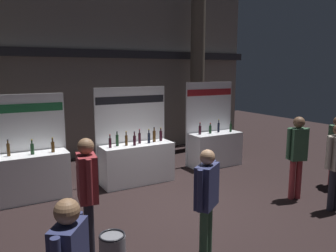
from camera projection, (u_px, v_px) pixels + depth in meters
ground_plane at (182, 210)px, 6.53m from camera, size 24.00×24.00×0.00m
hall_colonnade at (99, 65)px, 10.29m from camera, size 11.15×1.27×5.86m
exhibitor_booth_0 at (22, 174)px, 6.92m from camera, size 1.97×0.66×2.23m
exhibitor_booth_1 at (137, 159)px, 8.05m from camera, size 1.85×0.66×2.32m
exhibitor_booth_2 at (214, 145)px, 9.49m from camera, size 1.59×0.66×2.39m
visitor_0 at (87, 185)px, 4.76m from camera, size 0.32×0.60×1.78m
visitor_3 at (207, 194)px, 4.72m from camera, size 0.53×0.43×1.63m
visitor_4 at (336, 146)px, 7.67m from camera, size 0.35×0.53×1.68m
visitor_5 at (297, 150)px, 6.93m from camera, size 0.48×0.34×1.78m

